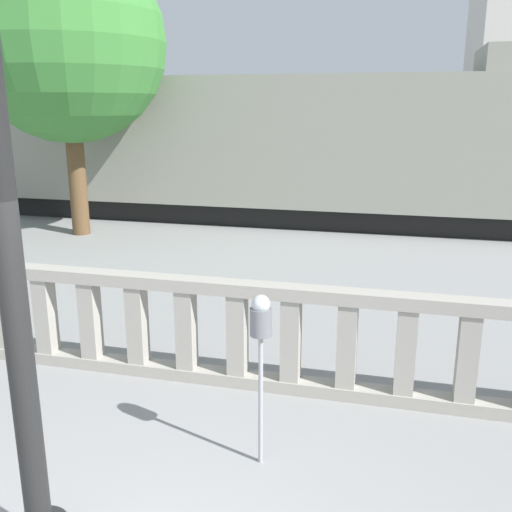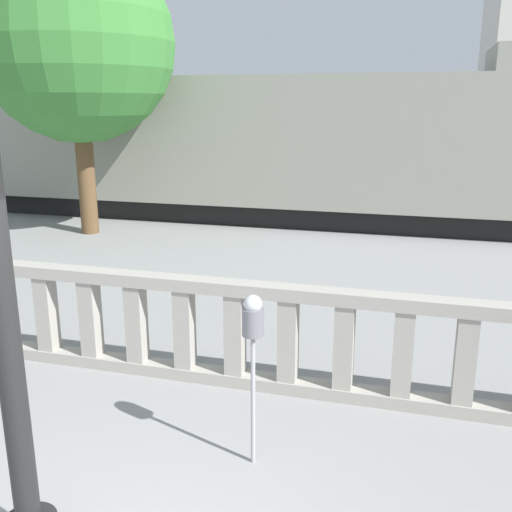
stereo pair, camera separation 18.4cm
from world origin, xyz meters
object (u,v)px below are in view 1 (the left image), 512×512
lamppost (2,198)px  tree_left (66,43)px  train_near (209,145)px  parking_meter (261,328)px

lamppost → tree_left: 10.70m
lamppost → tree_left: size_ratio=0.80×
train_near → lamppost: bearing=-76.9°
parking_meter → train_near: (-4.07, 10.70, 0.71)m
lamppost → parking_meter: lamppost is taller
parking_meter → train_near: 11.47m
parking_meter → tree_left: 10.59m
parking_meter → lamppost: bearing=-132.9°
lamppost → train_near: lamppost is taller
lamppost → tree_left: tree_left is taller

